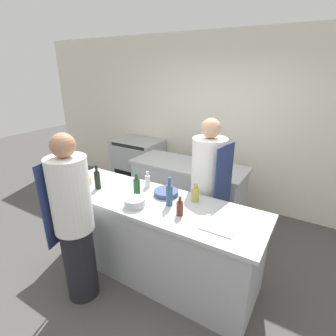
{
  "coord_description": "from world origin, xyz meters",
  "views": [
    {
      "loc": [
        1.45,
        -2.04,
        2.25
      ],
      "look_at": [
        0.0,
        0.35,
        1.18
      ],
      "focal_mm": 28.0,
      "sensor_mm": 36.0,
      "label": 1
    }
  ],
  "objects_px": {
    "bottle_vinegar": "(169,194)",
    "bowl_mixing_large": "(166,193)",
    "bowl_prep_small": "(80,181)",
    "oven_range": "(139,165)",
    "bottle_wine": "(195,194)",
    "bottle_water": "(97,180)",
    "bowl_ceramic_blue": "(135,202)",
    "bottle_sauce": "(180,208)",
    "bottle_olive_oil": "(148,181)",
    "chef_at_stove": "(208,191)",
    "bottle_cooking_oil": "(137,186)",
    "chef_at_prep_near": "(74,222)"
  },
  "relations": [
    {
      "from": "chef_at_prep_near",
      "to": "bowl_mixing_large",
      "type": "xyz_separation_m",
      "value": [
        0.51,
        0.86,
        0.08
      ]
    },
    {
      "from": "oven_range",
      "to": "chef_at_stove",
      "type": "bearing_deg",
      "value": -30.4
    },
    {
      "from": "oven_range",
      "to": "bottle_olive_oil",
      "type": "xyz_separation_m",
      "value": [
        1.3,
        -1.51,
        0.52
      ]
    },
    {
      "from": "chef_at_prep_near",
      "to": "bottle_sauce",
      "type": "xyz_separation_m",
      "value": [
        0.84,
        0.56,
        0.13
      ]
    },
    {
      "from": "bottle_vinegar",
      "to": "bowl_prep_small",
      "type": "distance_m",
      "value": 1.2
    },
    {
      "from": "bottle_vinegar",
      "to": "bottle_wine",
      "type": "xyz_separation_m",
      "value": [
        0.19,
        0.21,
        -0.04
      ]
    },
    {
      "from": "chef_at_prep_near",
      "to": "bottle_wine",
      "type": "bearing_deg",
      "value": -58.29
    },
    {
      "from": "bowl_mixing_large",
      "to": "bowl_ceramic_blue",
      "type": "relative_size",
      "value": 1.29
    },
    {
      "from": "chef_at_stove",
      "to": "bowl_prep_small",
      "type": "distance_m",
      "value": 1.55
    },
    {
      "from": "chef_at_stove",
      "to": "bottle_cooking_oil",
      "type": "xyz_separation_m",
      "value": [
        -0.6,
        -0.6,
        0.16
      ]
    },
    {
      "from": "chef_at_prep_near",
      "to": "bowl_prep_small",
      "type": "xyz_separation_m",
      "value": [
        -0.53,
        0.55,
        0.1
      ]
    },
    {
      "from": "bottle_vinegar",
      "to": "bottle_wine",
      "type": "distance_m",
      "value": 0.29
    },
    {
      "from": "bottle_olive_oil",
      "to": "bottle_wine",
      "type": "height_order",
      "value": "bottle_wine"
    },
    {
      "from": "bottle_cooking_oil",
      "to": "oven_range",
      "type": "bearing_deg",
      "value": 127.23
    },
    {
      "from": "chef_at_stove",
      "to": "bowl_ceramic_blue",
      "type": "height_order",
      "value": "chef_at_stove"
    },
    {
      "from": "bottle_cooking_oil",
      "to": "bottle_sauce",
      "type": "height_order",
      "value": "bottle_cooking_oil"
    },
    {
      "from": "bottle_olive_oil",
      "to": "bowl_prep_small",
      "type": "bearing_deg",
      "value": -152.97
    },
    {
      "from": "bottle_olive_oil",
      "to": "bowl_ceramic_blue",
      "type": "height_order",
      "value": "bottle_olive_oil"
    },
    {
      "from": "bottle_sauce",
      "to": "bottle_water",
      "type": "relative_size",
      "value": 0.68
    },
    {
      "from": "bottle_wine",
      "to": "bottle_water",
      "type": "xyz_separation_m",
      "value": [
        -1.11,
        -0.31,
        0.03
      ]
    },
    {
      "from": "bowl_prep_small",
      "to": "chef_at_stove",
      "type": "bearing_deg",
      "value": 29.65
    },
    {
      "from": "bowl_prep_small",
      "to": "bottle_cooking_oil",
      "type": "bearing_deg",
      "value": 12.37
    },
    {
      "from": "bowl_mixing_large",
      "to": "oven_range",
      "type": "bearing_deg",
      "value": 135.47
    },
    {
      "from": "bottle_sauce",
      "to": "bowl_ceramic_blue",
      "type": "distance_m",
      "value": 0.49
    },
    {
      "from": "bottle_olive_oil",
      "to": "bowl_ceramic_blue",
      "type": "relative_size",
      "value": 0.91
    },
    {
      "from": "bottle_olive_oil",
      "to": "bottle_wine",
      "type": "bearing_deg",
      "value": -2.97
    },
    {
      "from": "bottle_olive_oil",
      "to": "bowl_ceramic_blue",
      "type": "distance_m",
      "value": 0.48
    },
    {
      "from": "chef_at_stove",
      "to": "bottle_olive_oil",
      "type": "xyz_separation_m",
      "value": [
        -0.6,
        -0.39,
        0.14
      ]
    },
    {
      "from": "chef_at_stove",
      "to": "bottle_cooking_oil",
      "type": "height_order",
      "value": "chef_at_stove"
    },
    {
      "from": "chef_at_stove",
      "to": "chef_at_prep_near",
      "type": "bearing_deg",
      "value": -22.73
    },
    {
      "from": "oven_range",
      "to": "bottle_vinegar",
      "type": "xyz_separation_m",
      "value": [
        1.75,
        -1.75,
        0.57
      ]
    },
    {
      "from": "oven_range",
      "to": "bottle_wine",
      "type": "relative_size",
      "value": 4.67
    },
    {
      "from": "chef_at_stove",
      "to": "bowl_mixing_large",
      "type": "bearing_deg",
      "value": -24.54
    },
    {
      "from": "bottle_vinegar",
      "to": "bowl_prep_small",
      "type": "relative_size",
      "value": 1.12
    },
    {
      "from": "bottle_olive_oil",
      "to": "bottle_vinegar",
      "type": "relative_size",
      "value": 0.63
    },
    {
      "from": "bottle_wine",
      "to": "bowl_ceramic_blue",
      "type": "height_order",
      "value": "bottle_wine"
    },
    {
      "from": "bottle_vinegar",
      "to": "bowl_mixing_large",
      "type": "distance_m",
      "value": 0.25
    },
    {
      "from": "bottle_cooking_oil",
      "to": "bottle_water",
      "type": "bearing_deg",
      "value": -164.62
    },
    {
      "from": "oven_range",
      "to": "bowl_ceramic_blue",
      "type": "bearing_deg",
      "value": -53.27
    },
    {
      "from": "bottle_wine",
      "to": "chef_at_stove",
      "type": "bearing_deg",
      "value": 94.66
    },
    {
      "from": "chef_at_stove",
      "to": "bottle_vinegar",
      "type": "xyz_separation_m",
      "value": [
        -0.16,
        -0.64,
        0.19
      ]
    },
    {
      "from": "bowl_ceramic_blue",
      "to": "bottle_olive_oil",
      "type": "bearing_deg",
      "value": 109.35
    },
    {
      "from": "bottle_water",
      "to": "bottle_olive_oil",
      "type": "bearing_deg",
      "value": 36.36
    },
    {
      "from": "bottle_olive_oil",
      "to": "bottle_wine",
      "type": "relative_size",
      "value": 0.93
    },
    {
      "from": "oven_range",
      "to": "bottle_wine",
      "type": "xyz_separation_m",
      "value": [
        1.94,
        -1.54,
        0.53
      ]
    },
    {
      "from": "bottle_water",
      "to": "bowl_mixing_large",
      "type": "height_order",
      "value": "bottle_water"
    },
    {
      "from": "bottle_sauce",
      "to": "bowl_ceramic_blue",
      "type": "height_order",
      "value": "bottle_sauce"
    },
    {
      "from": "bottle_water",
      "to": "bowl_ceramic_blue",
      "type": "relative_size",
      "value": 1.35
    },
    {
      "from": "bottle_vinegar",
      "to": "oven_range",
      "type": "bearing_deg",
      "value": 134.94
    },
    {
      "from": "bottle_vinegar",
      "to": "bottle_water",
      "type": "height_order",
      "value": "bottle_vinegar"
    }
  ]
}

